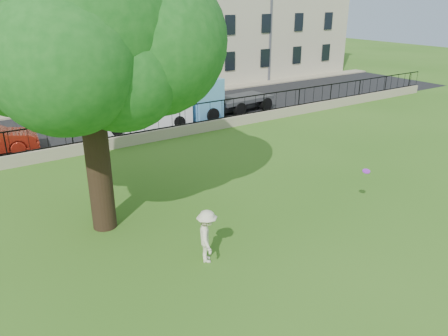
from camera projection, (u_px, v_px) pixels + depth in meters
ground at (275, 243)px, 14.08m from camera, size 120.00×120.00×0.00m
retaining_wall at (131, 139)px, 23.28m from camera, size 50.00×0.40×0.60m
iron_railing at (129, 124)px, 22.97m from camera, size 50.00×0.05×1.13m
street at (102, 125)px, 27.04m from camera, size 60.00×9.00×0.01m
sidewalk at (77, 107)px, 31.05m from camera, size 60.00×1.40×0.12m
building_row at (44, 4)px, 32.94m from camera, size 56.40×10.40×13.80m
tree at (77, 21)px, 12.60m from camera, size 8.15×6.35×10.14m
man at (207, 236)px, 12.84m from camera, size 1.02×1.23×1.66m
frisbee at (366, 171)px, 15.43m from camera, size 0.27×0.28×0.12m
white_van at (143, 108)px, 26.21m from camera, size 5.79×2.77×2.35m
blue_truck at (228, 94)px, 29.20m from camera, size 6.44×2.86×2.62m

